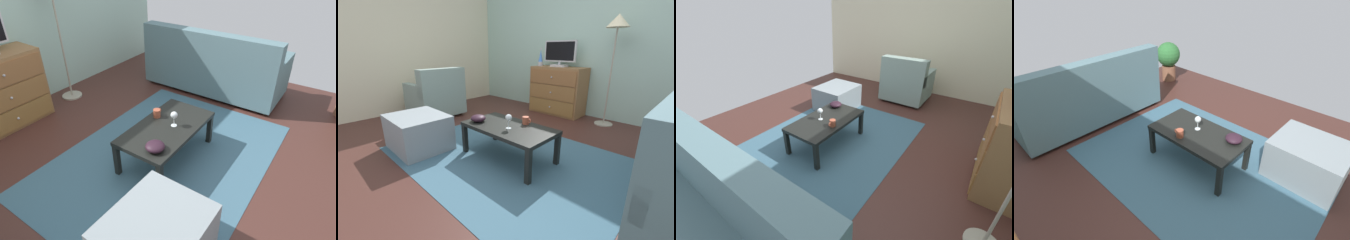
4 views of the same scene
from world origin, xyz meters
TOP-DOWN VIEW (x-y plane):
  - ground_plane at (0.00, 0.00)m, footprint 5.69×4.63m
  - area_rug at (0.20, -0.20)m, footprint 2.60×1.90m
  - dresser at (-0.33, 1.76)m, footprint 0.98×0.49m
  - coffee_table at (0.23, -0.20)m, footprint 1.01×0.56m
  - wine_glass at (0.28, -0.25)m, footprint 0.07×0.07m
  - mug at (0.33, -0.02)m, footprint 0.11×0.08m
  - bowl_decorative at (-0.13, -0.33)m, footprint 0.17×0.17m
  - couch_large at (1.92, 0.12)m, footprint 0.85×1.97m
  - ottoman at (-0.75, -0.78)m, footprint 0.71×0.61m

SIDE VIEW (x-z plane):
  - ground_plane at x=0.00m, z-range -0.05..0.00m
  - area_rug at x=0.20m, z-range 0.00..0.01m
  - ottoman at x=-0.75m, z-range 0.00..0.42m
  - coffee_table at x=0.23m, z-range 0.15..0.53m
  - couch_large at x=1.92m, z-range -0.11..0.82m
  - bowl_decorative at x=-0.13m, z-range 0.38..0.46m
  - mug at x=0.33m, z-range 0.38..0.47m
  - dresser at x=-0.33m, z-range 0.00..0.87m
  - wine_glass at x=0.28m, z-range 0.42..0.58m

